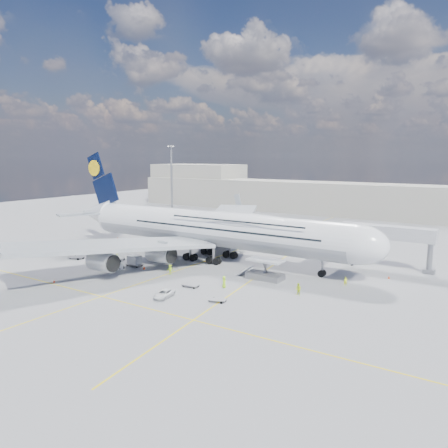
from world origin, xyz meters
The scene contains 31 objects.
ground centered at (0.00, 0.00, 0.00)m, with size 300.00×300.00×0.00m, color gray.
taxi_line_main centered at (0.00, 0.00, 0.01)m, with size 0.25×220.00×0.01m, color yellow.
taxi_line_cross centered at (0.00, -20.00, 0.01)m, with size 120.00×0.25×0.01m, color yellow.
taxi_line_diag centered at (14.00, 10.00, 0.01)m, with size 0.25×100.00×0.01m, color yellow.
airliner centered at (0.26, 10.00, 6.87)m, with size 77.26×79.15×23.71m.
jet_bridge centered at (29.81, 20.94, 6.85)m, with size 18.80×12.10×8.50m.
cargo_loader centered at (16.82, 2.89, 1.25)m, with size 8.53×3.20×3.67m.
light_mast centered at (-40.00, 45.00, 13.21)m, with size 3.00×0.70×25.50m.
terminal centered at (0.00, 95.00, 6.00)m, with size 180.00×16.00×12.00m, color #B2AD9E.
hangar centered at (-70.00, 100.00, 9.00)m, with size 40.00×22.00×18.00m, color #B2AD9E.
dolly_row_a centered at (-16.29, -1.57, 0.39)m, with size 3.86×2.92×0.50m.
dolly_row_b centered at (-10.81, -2.05, 0.33)m, with size 3.10×1.95×0.43m.
dolly_row_c centered at (-9.49, -3.21, 1.14)m, with size 3.38×1.83×2.13m.
dolly_back centered at (-24.33, -5.62, 0.36)m, with size 3.60×2.75×0.47m.
dolly_nose_far centered at (16.73, -12.01, 0.30)m, with size 2.94×2.20×0.38m.
dolly_nose_near centered at (8.65, -8.21, 0.32)m, with size 2.90×1.69×0.41m.
baggage_tug centered at (-10.65, -6.67, 0.77)m, with size 3.06×2.19×1.74m.
catering_truck_inner centered at (-4.67, 34.99, 2.04)m, with size 7.38×3.14×4.33m.
catering_truck_outer centered at (-10.72, 40.86, 1.99)m, with size 7.79×5.83×4.29m.
service_van centered at (8.61, -14.99, 0.59)m, with size 1.97×4.28×1.19m, color white.
crew_nose centered at (30.39, 6.88, 0.77)m, with size 0.56×0.37×1.55m, color #E3EF19.
crew_loader centered at (25.74, -2.32, 0.98)m, with size 0.96×0.74×1.97m, color #D3F219.
crew_wing centered at (-15.76, -1.97, 0.77)m, with size 0.90×0.38×1.54m, color #D0FF1A.
crew_van centered at (13.62, -5.42, 1.00)m, with size 0.98×0.64×2.00m, color #A7F119.
crew_tug centered at (0.72, -4.13, 0.97)m, with size 1.25×0.72×1.93m, color #B0EA18.
cone_nose centered at (35.58, 15.53, 0.25)m, with size 0.41×0.41×0.53m.
cone_wing_left_inner centered at (-13.19, 30.60, 0.24)m, with size 0.38×0.38×0.49m.
cone_wing_left_outer centered at (-7.82, 28.71, 0.28)m, with size 0.46×0.46×0.59m.
cone_wing_right_inner centered at (-6.07, -3.98, 0.30)m, with size 0.49×0.49×0.62m.
cone_wing_right_outer centered at (-13.02, -19.28, 0.24)m, with size 0.38×0.38×0.49m.
cone_tail centered at (-33.96, 15.22, 0.23)m, with size 0.38×0.38×0.48m.
Camera 1 is at (52.62, -64.76, 22.02)m, focal length 35.00 mm.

